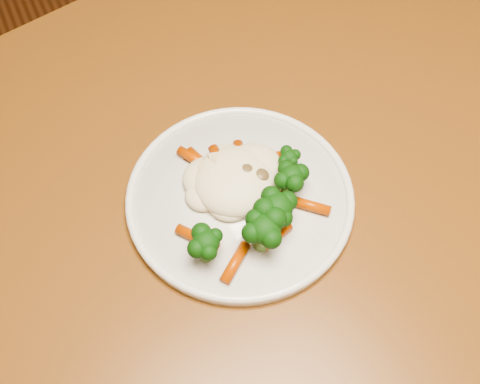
{
  "coord_description": "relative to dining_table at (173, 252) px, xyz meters",
  "views": [
    {
      "loc": [
        -0.06,
        -0.69,
        1.34
      ],
      "look_at": [
        0.09,
        -0.36,
        0.77
      ],
      "focal_mm": 45.0,
      "sensor_mm": 36.0,
      "label": 1
    }
  ],
  "objects": [
    {
      "name": "dining_table",
      "position": [
        0.0,
        0.0,
        0.0
      ],
      "size": [
        1.26,
        0.98,
        0.75
      ],
      "rotation": [
        0.0,
        0.0,
        0.22
      ],
      "color": "brown",
      "rests_on": "ground"
    },
    {
      "name": "plate",
      "position": [
        0.08,
        -0.03,
        0.11
      ],
      "size": [
        0.26,
        0.26,
        0.01
      ],
      "primitive_type": "cylinder",
      "color": "white",
      "rests_on": "dining_table"
    },
    {
      "name": "meal",
      "position": [
        0.09,
        -0.04,
        0.14
      ],
      "size": [
        0.17,
        0.18,
        0.05
      ],
      "color": "#FCF1C9",
      "rests_on": "plate"
    }
  ]
}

